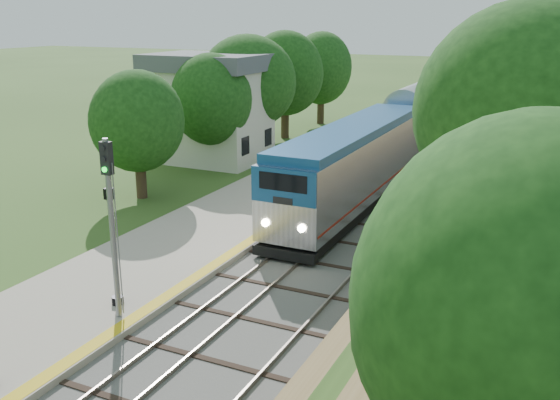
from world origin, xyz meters
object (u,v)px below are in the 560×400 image
at_px(station_building, 210,107).
at_px(signal_gantry, 486,77).
at_px(train, 487,82).
at_px(signal_farside, 470,155).
at_px(lamppost_far, 114,254).
at_px(signal_platform, 111,211).

xyz_separation_m(station_building, signal_gantry, (16.47, 24.99, 0.73)).
bearing_deg(train, signal_farside, -83.17).
xyz_separation_m(station_building, train, (14.00, 45.01, -1.74)).
distance_m(train, lamppost_far, 68.57).
bearing_deg(lamppost_far, signal_farside, 59.57).
xyz_separation_m(train, signal_platform, (-2.90, -69.24, 2.02)).
height_order(train, lamppost_far, train).
xyz_separation_m(train, signal_farside, (6.20, -51.80, 1.35)).
distance_m(station_building, signal_farside, 21.31).
bearing_deg(signal_platform, signal_gantry, 83.77).
distance_m(train, signal_farside, 52.19).
bearing_deg(signal_gantry, signal_platform, -96.23).
relative_size(train, signal_platform, 19.34).
relative_size(station_building, signal_farside, 1.47).
bearing_deg(signal_farside, train, 96.83).
height_order(signal_gantry, lamppost_far, signal_gantry).
distance_m(signal_platform, signal_farside, 19.69).
distance_m(station_building, train, 47.17).
xyz_separation_m(signal_gantry, signal_platform, (-5.37, -49.23, -0.45)).
bearing_deg(station_building, lamppost_far, -66.10).
bearing_deg(signal_farside, station_building, 161.42).
relative_size(station_building, train, 0.07).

